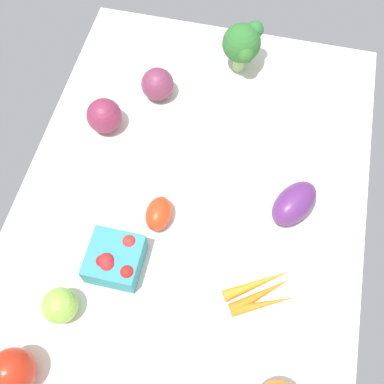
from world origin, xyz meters
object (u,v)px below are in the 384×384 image
bell_pepper_red (12,372)px  berry_basket (115,259)px  broccoli_head (242,43)px  eggplant (294,203)px  roma_tomato (159,214)px  heirloom_tomato_green (60,305)px  red_onion_center (104,116)px  carrot_bunch (261,293)px  red_onion_near_basket (158,84)px

bell_pepper_red → berry_basket: 26.99cm
broccoli_head → eggplant: (37.52, 18.26, -5.00)cm
berry_basket → roma_tomato: bearing=153.4°
broccoli_head → heirloom_tomato_green: broccoli_head is taller
heirloom_tomato_green → eggplant: bearing=127.6°
berry_basket → red_onion_center: size_ratio=1.29×
eggplant → heirloom_tomato_green: bearing=-20.5°
red_onion_center → heirloom_tomato_green: 44.26cm
bell_pepper_red → berry_basket: (-24.50, 11.24, -1.32)cm
eggplant → carrot_bunch: bearing=21.3°
bell_pepper_red → red_onion_near_basket: 69.61cm
broccoli_head → roma_tomato: size_ratio=1.71×
red_onion_near_basket → bell_pepper_red: bearing=-6.9°
berry_basket → red_onion_center: 35.00cm
red_onion_center → broccoli_head: bearing=132.1°
red_onion_center → heirloom_tomato_green: (43.96, 5.09, -0.63)cm
bell_pepper_red → eggplant: size_ratio=0.76×
heirloom_tomato_green → red_onion_center: bearing=-173.4°
berry_basket → broccoli_head: (-57.73, 15.23, 5.36)cm
berry_basket → bell_pepper_red: bearing=-24.7°
berry_basket → eggplant: size_ratio=0.89×
carrot_bunch → roma_tomato: bearing=-115.8°
berry_basket → red_onion_near_basket: (-44.59, -2.82, 0.76)cm
carrot_bunch → berry_basket: bearing=-89.3°
roma_tomato → carrot_bunch: (11.53, 23.82, -1.55)cm
roma_tomato → eggplant: (-8.32, 27.55, 0.90)cm
red_onion_near_basket → heirloom_tomato_green: red_onion_near_basket is taller
broccoli_head → roma_tomato: 47.15cm
berry_basket → red_onion_center: bearing=-159.1°
red_onion_center → roma_tomato: (20.80, 18.44, -1.42)cm
bell_pepper_red → roma_tomato: bearing=154.7°
berry_basket → heirloom_tomato_green: same height
bell_pepper_red → eggplant: (-44.70, 44.73, -0.96)cm
heirloom_tomato_green → carrot_bunch: bearing=107.4°
red_onion_near_basket → heirloom_tomato_green: 56.06cm
broccoli_head → carrot_bunch: bearing=14.2°
eggplant → red_onion_center: bearing=-73.2°
heirloom_tomato_green → eggplant: 51.62cm
roma_tomato → carrot_bunch: bearing=-114.3°
berry_basket → roma_tomato: berry_basket is taller
roma_tomato → broccoli_head: bearing=-9.9°
red_onion_center → carrot_bunch: (32.34, 42.26, -2.97)cm
berry_basket → red_onion_center: red_onion_center is taller
broccoli_head → red_onion_near_basket: broccoli_head is taller
berry_basket → heirloom_tomato_green: 13.50cm
red_onion_near_basket → roma_tomato: (32.72, 8.76, -1.29)cm
bell_pepper_red → carrot_bunch: (-24.84, 41.00, -3.41)cm
heirloom_tomato_green → eggplant: eggplant is taller
broccoli_head → red_onion_near_basket: size_ratio=1.69×
roma_tomato → heirloom_tomato_green: 26.74cm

